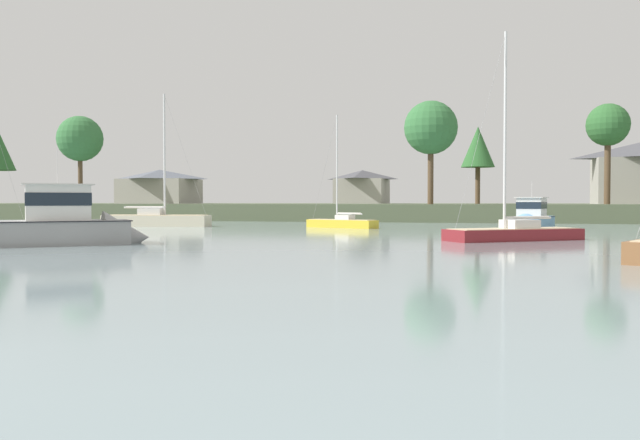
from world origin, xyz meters
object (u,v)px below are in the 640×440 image
Objects in this scene: cruiser_skyblue at (530,222)px; sailboat_cream at (157,223)px; sailboat_yellow at (342,225)px; cruiser_grey at (63,231)px; sailboat_maroon at (514,236)px.

sailboat_cream reaches higher than cruiser_skyblue.
sailboat_cream is at bearing -176.65° from sailboat_yellow.
cruiser_grey is 1.15× the size of cruiser_skyblue.
sailboat_maroon is 0.98× the size of sailboat_cream.
sailboat_yellow is at bearing 179.63° from cruiser_skyblue.
sailboat_maroon is (-2.08, -16.55, -0.38)m from cruiser_skyblue.
sailboat_cream reaches higher than sailboat_yellow.
cruiser_grey is 0.78× the size of sailboat_maroon.
cruiser_grey is 28.48m from sailboat_yellow.
sailboat_yellow is 21.87m from sailboat_maroon.
sailboat_maroon is at bearing 22.30° from cruiser_grey.
sailboat_maroon is 35.58m from sailboat_cream.
cruiser_skyblue is (16.25, -0.10, 0.41)m from sailboat_yellow.
cruiser_skyblue is at bearing 45.16° from cruiser_grey.
sailboat_maroon reaches higher than cruiser_grey.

